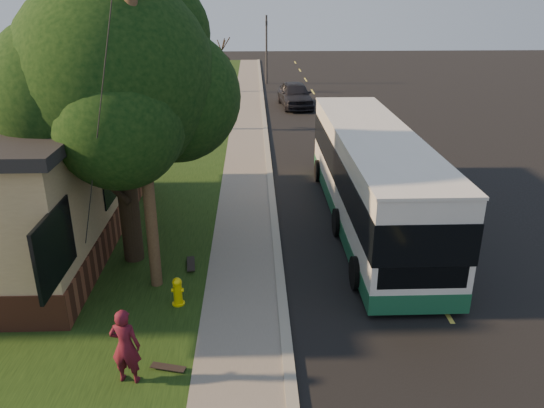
# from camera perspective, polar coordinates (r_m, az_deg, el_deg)

# --- Properties ---
(ground) EXTENTS (120.00, 120.00, 0.00)m
(ground) POSITION_cam_1_polar(r_m,az_deg,el_deg) (13.59, 1.12, -10.73)
(ground) COLOR black
(ground) RESTS_ON ground
(road) EXTENTS (8.00, 80.00, 0.01)m
(road) POSITION_cam_1_polar(r_m,az_deg,el_deg) (23.12, 9.73, 3.15)
(road) COLOR black
(road) RESTS_ON ground
(curb) EXTENTS (0.25, 80.00, 0.12)m
(curb) POSITION_cam_1_polar(r_m,az_deg,el_deg) (22.63, -0.24, 3.21)
(curb) COLOR gray
(curb) RESTS_ON ground
(sidewalk) EXTENTS (2.00, 80.00, 0.08)m
(sidewalk) POSITION_cam_1_polar(r_m,az_deg,el_deg) (22.63, -2.78, 3.13)
(sidewalk) COLOR slate
(sidewalk) RESTS_ON ground
(grass_verge) EXTENTS (5.00, 80.00, 0.07)m
(grass_verge) POSITION_cam_1_polar(r_m,az_deg,el_deg) (22.95, -11.56, 2.96)
(grass_verge) COLOR black
(grass_verge) RESTS_ON ground
(fire_hydrant) EXTENTS (0.32, 0.32, 0.74)m
(fire_hydrant) POSITION_cam_1_polar(r_m,az_deg,el_deg) (13.48, -10.11, -9.24)
(fire_hydrant) COLOR yellow
(fire_hydrant) RESTS_ON grass_verge
(utility_pole) EXTENTS (2.86, 3.21, 9.07)m
(utility_pole) POSITION_cam_1_polar(r_m,az_deg,el_deg) (12.97, -13.91, 9.27)
(utility_pole) COLOR #473321
(utility_pole) RESTS_ON ground
(leafy_tree) EXTENTS (6.30, 6.00, 7.80)m
(leafy_tree) POSITION_cam_1_polar(r_m,az_deg,el_deg) (14.66, -16.25, 12.59)
(leafy_tree) COLOR black
(leafy_tree) RESTS_ON grass_verge
(bare_tree_near) EXTENTS (1.38, 1.21, 4.31)m
(bare_tree_near) POSITION_cam_1_polar(r_m,az_deg,el_deg) (30.00, -7.59, 11.84)
(bare_tree_near) COLOR black
(bare_tree_near) RESTS_ON grass_verge
(bare_tree_far) EXTENTS (1.38, 1.21, 4.03)m
(bare_tree_far) POSITION_cam_1_polar(r_m,az_deg,el_deg) (41.82, -5.40, 14.56)
(bare_tree_far) COLOR black
(bare_tree_far) RESTS_ON grass_verge
(traffic_signal) EXTENTS (0.18, 0.22, 5.50)m
(traffic_signal) POSITION_cam_1_polar(r_m,az_deg,el_deg) (45.62, -0.60, 16.74)
(traffic_signal) COLOR #2D2D30
(traffic_signal) RESTS_ON ground
(transit_bus) EXTENTS (2.69, 11.68, 3.16)m
(transit_bus) POSITION_cam_1_polar(r_m,az_deg,el_deg) (17.77, 10.69, 3.03)
(transit_bus) COLOR silver
(transit_bus) RESTS_ON ground
(skateboarder) EXTENTS (0.65, 0.48, 1.65)m
(skateboarder) POSITION_cam_1_polar(r_m,az_deg,el_deg) (11.09, -15.50, -14.51)
(skateboarder) COLOR #4A0E1D
(skateboarder) RESTS_ON grass_verge
(skateboard_main) EXTENTS (0.32, 0.89, 0.08)m
(skateboard_main) POSITION_cam_1_polar(r_m,az_deg,el_deg) (15.31, -8.72, -6.40)
(skateboard_main) COLOR black
(skateboard_main) RESTS_ON grass_verge
(skateboard_spare) EXTENTS (0.76, 0.37, 0.07)m
(skateboard_spare) POSITION_cam_1_polar(r_m,az_deg,el_deg) (11.64, -11.12, -16.87)
(skateboard_spare) COLOR black
(skateboard_spare) RESTS_ON grass_verge
(dumpster) EXTENTS (1.80, 1.65, 1.29)m
(dumpster) POSITION_cam_1_polar(r_m,az_deg,el_deg) (21.69, -25.97, 1.82)
(dumpster) COLOR black
(dumpster) RESTS_ON building_lot
(distant_car) EXTENTS (2.38, 5.02, 1.66)m
(distant_car) POSITION_cam_1_polar(r_m,az_deg,el_deg) (36.45, 2.51, 11.68)
(distant_car) COLOR black
(distant_car) RESTS_ON ground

